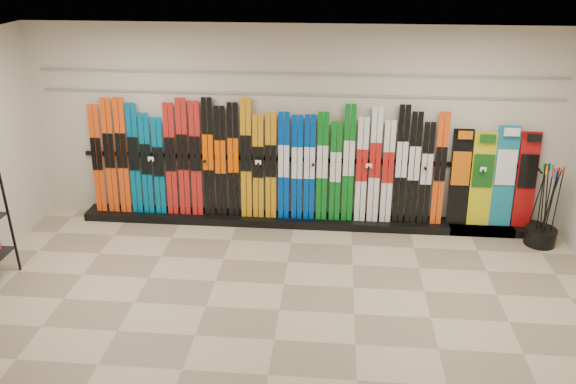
{
  "coord_description": "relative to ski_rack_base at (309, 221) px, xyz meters",
  "views": [
    {
      "loc": [
        0.59,
        -5.52,
        3.97
      ],
      "look_at": [
        0.02,
        1.0,
        1.1
      ],
      "focal_mm": 35.0,
      "sensor_mm": 36.0,
      "label": 1
    }
  ],
  "objects": [
    {
      "name": "floor",
      "position": [
        -0.22,
        -2.28,
        -0.06
      ],
      "size": [
        8.0,
        8.0,
        0.0
      ],
      "primitive_type": "plane",
      "color": "gray",
      "rests_on": "ground"
    },
    {
      "name": "back_wall",
      "position": [
        -0.22,
        0.22,
        1.44
      ],
      "size": [
        8.0,
        0.0,
        8.0
      ],
      "primitive_type": "plane",
      "rotation": [
        1.57,
        0.0,
        0.0
      ],
      "color": "beige",
      "rests_on": "floor"
    },
    {
      "name": "ceiling",
      "position": [
        -0.22,
        -2.28,
        2.94
      ],
      "size": [
        8.0,
        8.0,
        0.0
      ],
      "primitive_type": "plane",
      "rotation": [
        3.14,
        0.0,
        0.0
      ],
      "color": "silver",
      "rests_on": "back_wall"
    },
    {
      "name": "ski_rack_base",
      "position": [
        0.0,
        0.0,
        0.0
      ],
      "size": [
        8.0,
        0.4,
        0.12
      ],
      "primitive_type": "cube",
      "color": "black",
      "rests_on": "floor"
    },
    {
      "name": "skis",
      "position": [
        -0.7,
        0.03,
        0.91
      ],
      "size": [
        5.37,
        0.2,
        1.83
      ],
      "color": "#E1430E",
      "rests_on": "ski_rack_base"
    },
    {
      "name": "snowboards",
      "position": [
        2.7,
        0.07,
        0.78
      ],
      "size": [
        1.25,
        0.23,
        1.5
      ],
      "color": "black",
      "rests_on": "ski_rack_base"
    },
    {
      "name": "pole_bin",
      "position": [
        3.38,
        -0.33,
        0.07
      ],
      "size": [
        0.43,
        0.43,
        0.25
      ],
      "primitive_type": "cylinder",
      "color": "black",
      "rests_on": "floor"
    },
    {
      "name": "ski_poles",
      "position": [
        3.37,
        -0.32,
        0.55
      ],
      "size": [
        0.31,
        0.35,
        1.18
      ],
      "color": "black",
      "rests_on": "pole_bin"
    },
    {
      "name": "slatwall_rail_0",
      "position": [
        -0.22,
        0.2,
        1.94
      ],
      "size": [
        7.6,
        0.02,
        0.03
      ],
      "primitive_type": "cube",
      "color": "gray",
      "rests_on": "back_wall"
    },
    {
      "name": "slatwall_rail_1",
      "position": [
        -0.22,
        0.2,
        2.24
      ],
      "size": [
        7.6,
        0.02,
        0.03
      ],
      "primitive_type": "cube",
      "color": "gray",
      "rests_on": "back_wall"
    }
  ]
}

